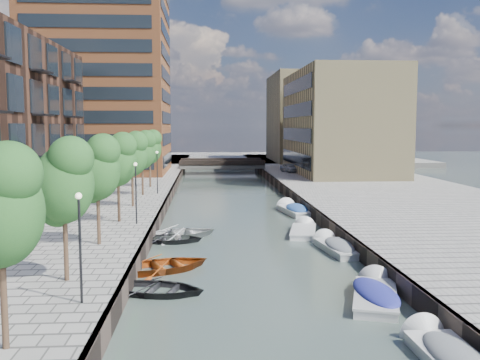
{
  "coord_description": "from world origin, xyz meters",
  "views": [
    {
      "loc": [
        -2.59,
        -11.6,
        7.55
      ],
      "look_at": [
        0.0,
        27.98,
        3.5
      ],
      "focal_mm": 40.0,
      "sensor_mm": 36.0,
      "label": 1
    }
  ],
  "objects": [
    {
      "name": "tree_6",
      "position": [
        -8.5,
        46.0,
        5.31
      ],
      "size": [
        2.5,
        2.5,
        5.95
      ],
      "color": "#382619",
      "rests_on": "quay_left"
    },
    {
      "name": "quay_right",
      "position": [
        16.0,
        40.0,
        0.5
      ],
      "size": [
        20.0,
        140.0,
        1.0
      ],
      "primitive_type": "cube",
      "color": "gray",
      "rests_on": "ground"
    },
    {
      "name": "sloop_2",
      "position": [
        -4.76,
        15.89,
        0.0
      ],
      "size": [
        5.89,
        5.19,
        1.01
      ],
      "primitive_type": "imported",
      "rotation": [
        0.0,
        0.0,
        1.99
      ],
      "color": "#983D10",
      "rests_on": "ground"
    },
    {
      "name": "motorboat_1",
      "position": [
        5.15,
        4.17,
        0.2
      ],
      "size": [
        1.8,
        4.98,
        1.65
      ],
      "color": "silver",
      "rests_on": "ground"
    },
    {
      "name": "tree_3",
      "position": [
        -8.5,
        25.0,
        5.31
      ],
      "size": [
        2.5,
        2.5,
        5.95
      ],
      "color": "#382619",
      "rests_on": "quay_left"
    },
    {
      "name": "tree_2",
      "position": [
        -8.5,
        18.0,
        5.31
      ],
      "size": [
        2.5,
        2.5,
        5.95
      ],
      "color": "#382619",
      "rests_on": "quay_left"
    },
    {
      "name": "tree_1",
      "position": [
        -8.5,
        11.0,
        5.31
      ],
      "size": [
        2.5,
        2.5,
        5.95
      ],
      "color": "#382619",
      "rests_on": "quay_left"
    },
    {
      "name": "tan_block_near",
      "position": [
        16.0,
        62.0,
        8.0
      ],
      "size": [
        12.0,
        25.0,
        14.0
      ],
      "primitive_type": "cube",
      "color": "tan",
      "rests_on": "quay_right"
    },
    {
      "name": "tree_5",
      "position": [
        -8.5,
        39.0,
        5.31
      ],
      "size": [
        2.5,
        2.5,
        5.95
      ],
      "color": "#382619",
      "rests_on": "quay_left"
    },
    {
      "name": "sloop_3",
      "position": [
        -4.33,
        24.1,
        0.0
      ],
      "size": [
        6.09,
        5.24,
        1.06
      ],
      "primitive_type": "imported",
      "rotation": [
        0.0,
        0.0,
        1.93
      ],
      "color": "beige",
      "rests_on": "ground"
    },
    {
      "name": "car",
      "position": [
        9.27,
        62.65,
        1.64
      ],
      "size": [
        2.58,
        4.06,
        1.29
      ],
      "primitive_type": "imported",
      "rotation": [
        0.0,
        0.0,
        0.31
      ],
      "color": "#AAACAF",
      "rests_on": "quay_right"
    },
    {
      "name": "sloop_4",
      "position": [
        -4.99,
        22.78,
        0.0
      ],
      "size": [
        4.69,
        3.58,
        0.91
      ],
      "primitive_type": "imported",
      "rotation": [
        0.0,
        0.0,
        1.46
      ],
      "color": "#242427",
      "rests_on": "ground"
    },
    {
      "name": "motorboat_3",
      "position": [
        5.12,
        33.76,
        0.23
      ],
      "size": [
        2.79,
        5.84,
        1.87
      ],
      "color": "silver",
      "rests_on": "ground"
    },
    {
      "name": "tower",
      "position": [
        -17.0,
        65.0,
        16.0
      ],
      "size": [
        18.0,
        18.0,
        30.0
      ],
      "primitive_type": "cube",
      "color": "#96522B",
      "rests_on": "quay_left"
    },
    {
      "name": "bridge",
      "position": [
        0.0,
        72.0,
        1.39
      ],
      "size": [
        13.0,
        6.0,
        1.3
      ],
      "color": "gray",
      "rests_on": "ground"
    },
    {
      "name": "lamp_2",
      "position": [
        -7.2,
        40.0,
        3.51
      ],
      "size": [
        0.24,
        0.24,
        4.12
      ],
      "color": "black",
      "rests_on": "quay_left"
    },
    {
      "name": "tree_0",
      "position": [
        -8.5,
        4.0,
        5.31
      ],
      "size": [
        2.5,
        2.5,
        5.95
      ],
      "color": "#382619",
      "rests_on": "quay_left"
    },
    {
      "name": "tree_4",
      "position": [
        -8.5,
        32.0,
        5.31
      ],
      "size": [
        2.5,
        2.5,
        5.95
      ],
      "color": "#382619",
      "rests_on": "quay_left"
    },
    {
      "name": "motorboat_4",
      "position": [
        5.34,
        19.78,
        0.2
      ],
      "size": [
        2.31,
        5.12,
        1.65
      ],
      "color": "#BABAB8",
      "rests_on": "ground"
    },
    {
      "name": "quay_wall_left",
      "position": [
        -6.1,
        40.0,
        0.5
      ],
      "size": [
        0.25,
        140.0,
        1.0
      ],
      "primitive_type": "cube",
      "color": "#332823",
      "rests_on": "ground"
    },
    {
      "name": "quay_wall_right",
      "position": [
        6.1,
        40.0,
        0.5
      ],
      "size": [
        0.25,
        140.0,
        1.0
      ],
      "primitive_type": "cube",
      "color": "#332823",
      "rests_on": "ground"
    },
    {
      "name": "water",
      "position": [
        0.0,
        40.0,
        0.0
      ],
      "size": [
        300.0,
        300.0,
        0.0
      ],
      "primitive_type": "plane",
      "color": "#38473F",
      "rests_on": "ground"
    },
    {
      "name": "motorboat_0",
      "position": [
        4.79,
        10.65,
        0.21
      ],
      "size": [
        3.2,
        5.39,
        1.7
      ],
      "color": "#AFAEAD",
      "rests_on": "ground"
    },
    {
      "name": "motorboat_2",
      "position": [
        4.32,
        25.16,
        0.09
      ],
      "size": [
        2.63,
        5.0,
        1.59
      ],
      "color": "silver",
      "rests_on": "ground"
    },
    {
      "name": "lamp_1",
      "position": [
        -7.2,
        24.0,
        3.51
      ],
      "size": [
        0.24,
        0.24,
        4.12
      ],
      "color": "black",
      "rests_on": "quay_left"
    },
    {
      "name": "lamp_0",
      "position": [
        -7.2,
        8.0,
        3.51
      ],
      "size": [
        0.24,
        0.24,
        4.12
      ],
      "color": "black",
      "rests_on": "quay_left"
    },
    {
      "name": "far_closure",
      "position": [
        0.0,
        100.0,
        0.5
      ],
      "size": [
        80.0,
        40.0,
        1.0
      ],
      "primitive_type": "cube",
      "color": "gray",
      "rests_on": "ground"
    },
    {
      "name": "tan_block_far",
      "position": [
        16.0,
        88.0,
        9.0
      ],
      "size": [
        12.0,
        20.0,
        16.0
      ],
      "primitive_type": "cube",
      "color": "tan",
      "rests_on": "quay_right"
    },
    {
      "name": "sloop_0",
      "position": [
        -4.79,
        12.03,
        0.0
      ],
      "size": [
        5.07,
        4.2,
        0.91
      ],
      "primitive_type": "imported",
      "rotation": [
        0.0,
        0.0,
        1.3
      ],
      "color": "black",
      "rests_on": "ground"
    }
  ]
}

